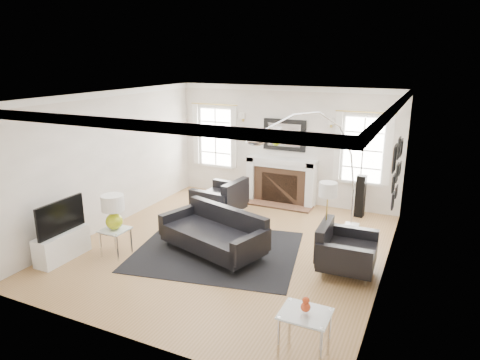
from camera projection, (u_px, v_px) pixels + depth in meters
The scene contains 25 objects.
floor at pixel (230, 246), 8.07m from camera, with size 6.00×6.00×0.00m, color olive.
back_wall at pixel (285, 145), 10.29m from camera, with size 5.50×0.04×2.80m, color white.
front_wall at pixel (117, 236), 5.07m from camera, with size 5.50×0.04×2.80m, color white.
left_wall at pixel (110, 160), 8.80m from camera, with size 0.04×6.00×2.80m, color white.
right_wall at pixel (390, 195), 6.56m from camera, with size 0.04×6.00×2.80m, color white.
ceiling at pixel (229, 96), 7.29m from camera, with size 5.50×6.00×0.02m, color white.
crown_molding at pixel (229, 100), 7.31m from camera, with size 5.50×6.00×0.12m, color white.
fireplace at pixel (281, 181), 10.34m from camera, with size 1.70×0.69×1.11m.
mantel_mirror at pixel (284, 135), 10.18m from camera, with size 1.05×0.07×0.75m.
window_left at pixel (216, 137), 10.98m from camera, with size 1.24×0.15×1.62m.
window_right at pixel (363, 150), 9.47m from camera, with size 1.24×0.15×1.62m.
gallery_wall at pixel (397, 167), 7.66m from camera, with size 0.04×1.73×1.29m.
tv_unit at pixel (62, 242), 7.49m from camera, with size 0.35×1.00×1.09m.
area_rug at pixel (217, 251), 7.86m from camera, with size 2.90×2.42×0.01m, color black.
sofa at pixel (215, 234), 7.74m from camera, with size 2.17×1.45×0.65m.
armchair_left at pixel (222, 199), 9.50m from camera, with size 1.05×1.14×0.71m.
armchair_right at pixel (343, 251), 7.01m from camera, with size 0.95×1.04×0.68m.
coffee_table at pixel (218, 214), 8.74m from camera, with size 0.83×0.83×0.37m.
side_table_left at pixel (115, 234), 7.62m from camera, with size 0.45×0.45×0.50m.
nesting_table at pixel (305, 322), 4.92m from camera, with size 0.57×0.48×0.63m.
gourd_lamp at pixel (113, 210), 7.49m from camera, with size 0.40×0.40×0.64m.
orange_vase at pixel (306, 305), 4.86m from camera, with size 0.11×0.11×0.18m.
arc_floor_lamp at pixel (307, 172), 7.89m from camera, with size 1.83×1.70×2.59m.
stick_floor_lamp at pixel (328, 194), 7.03m from camera, with size 0.30×0.30×1.47m.
speaker_tower at pixel (360, 196), 9.46m from camera, with size 0.19×0.19×0.95m, color black.
Camera 1 is at (3.31, -6.62, 3.44)m, focal length 32.00 mm.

